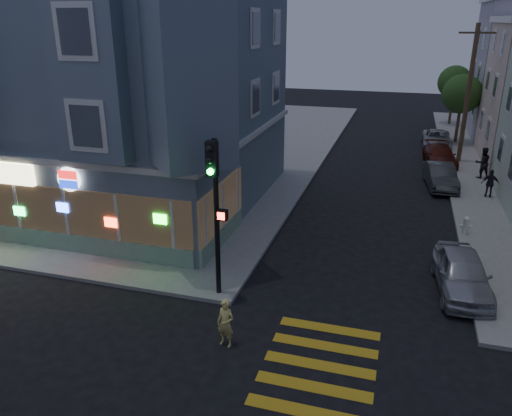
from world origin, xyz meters
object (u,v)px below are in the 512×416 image
at_px(traffic_signal, 215,193).
at_px(fire_hydrant, 466,225).
at_px(parked_car_a, 462,273).
at_px(parked_car_b, 441,176).
at_px(street_tree_far, 455,82).
at_px(pedestrian_b, 490,183).
at_px(running_child, 226,323).
at_px(utility_pole, 468,93).
at_px(pedestrian_a, 483,163).
at_px(parked_car_d, 437,139).
at_px(street_tree_near, 462,94).
at_px(parked_car_c, 440,156).

xyz_separation_m(traffic_signal, fire_hydrant, (8.92, 8.25, -3.36)).
relative_size(parked_car_a, parked_car_b, 1.02).
xyz_separation_m(street_tree_far, pedestrian_b, (0.80, -21.51, -3.01)).
bearing_deg(parked_car_a, parked_car_b, 85.85).
bearing_deg(running_child, utility_pole, 83.38).
height_order(utility_pole, pedestrian_a, utility_pole).
bearing_deg(parked_car_d, running_child, -104.63).
distance_m(pedestrian_b, parked_car_a, 11.35).
relative_size(running_child, parked_car_d, 0.34).
xyz_separation_m(parked_car_a, parked_car_d, (0.00, 23.19, -0.11)).
distance_m(street_tree_near, parked_car_a, 24.88).
bearing_deg(utility_pole, fire_hydrant, -93.01).
bearing_deg(street_tree_near, parked_car_b, -97.95).
bearing_deg(parked_car_b, street_tree_far, 78.01).
distance_m(running_child, pedestrian_a, 22.39).
bearing_deg(traffic_signal, parked_car_b, 60.66).
bearing_deg(street_tree_near, street_tree_far, 90.00).
xyz_separation_m(pedestrian_a, parked_car_c, (-2.30, 2.88, -0.45)).
distance_m(parked_car_d, traffic_signal, 27.64).
height_order(parked_car_b, parked_car_d, parked_car_b).
xyz_separation_m(parked_car_d, traffic_signal, (-8.32, -26.15, 3.32)).
xyz_separation_m(pedestrian_a, parked_car_b, (-2.49, -2.32, -0.41)).
relative_size(running_child, parked_car_c, 0.34).
bearing_deg(pedestrian_a, parked_car_b, 23.77).
distance_m(pedestrian_a, parked_car_a, 15.02).
bearing_deg(traffic_signal, fire_hydrant, 41.14).
height_order(street_tree_far, pedestrian_a, street_tree_far).
bearing_deg(pedestrian_b, parked_car_b, -27.07).
bearing_deg(parked_car_c, utility_pole, 28.38).
bearing_deg(parked_car_b, utility_pole, 69.10).
distance_m(running_child, parked_car_d, 29.54).
distance_m(street_tree_far, running_child, 39.19).
bearing_deg(fire_hydrant, parked_car_c, 92.77).
xyz_separation_m(pedestrian_b, parked_car_a, (-2.30, -11.12, -0.18)).
height_order(utility_pole, traffic_signal, utility_pole).
bearing_deg(fire_hydrant, street_tree_near, 87.33).
bearing_deg(pedestrian_a, street_tree_near, -104.53).
height_order(parked_car_c, fire_hydrant, parked_car_c).
bearing_deg(parked_car_a, pedestrian_a, 76.16).
xyz_separation_m(street_tree_far, traffic_signal, (-9.82, -35.59, 0.02)).
bearing_deg(traffic_signal, parked_car_c, 66.45).
bearing_deg(utility_pole, street_tree_far, 89.18).
distance_m(street_tree_near, running_child, 31.47).
bearing_deg(traffic_signal, utility_pole, 64.36).
bearing_deg(street_tree_far, fire_hydrant, -91.89).
height_order(street_tree_far, pedestrian_b, street_tree_far).
bearing_deg(utility_pole, parked_car_a, -93.99).
bearing_deg(parked_car_b, fire_hydrant, -90.93).
xyz_separation_m(parked_car_c, fire_hydrant, (0.60, -12.42, -0.07)).
relative_size(utility_pole, running_child, 5.81).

